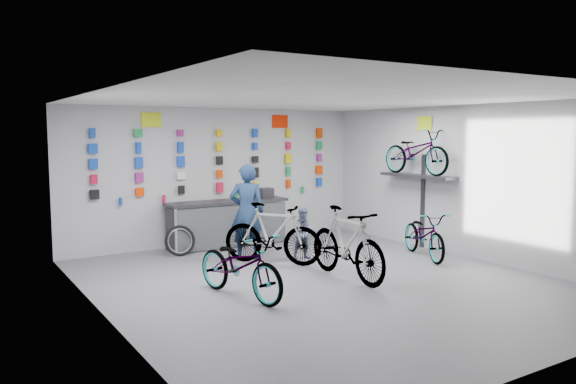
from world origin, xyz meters
TOP-DOWN VIEW (x-y plane):
  - floor at (0.00, 0.00)m, footprint 8.00×8.00m
  - ceiling at (0.00, 0.00)m, footprint 8.00×8.00m
  - wall_back at (0.00, 4.00)m, footprint 7.00×0.00m
  - wall_front at (0.00, -4.00)m, footprint 7.00×0.00m
  - wall_left at (-3.50, 0.00)m, footprint 0.00×8.00m
  - wall_right at (3.50, 0.00)m, footprint 0.00×8.00m
  - counter at (0.00, 3.54)m, footprint 2.70×0.66m
  - merch_wall at (-0.05, 3.93)m, footprint 5.57×0.08m
  - wall_bracket at (3.33, 1.20)m, footprint 0.39×1.90m
  - sign_left at (-1.50, 3.98)m, footprint 0.42×0.02m
  - sign_right at (1.60, 3.98)m, footprint 0.42×0.02m
  - sign_side at (3.48, 1.20)m, footprint 0.02×0.40m
  - bike_left at (-1.55, -0.04)m, footprint 1.02×1.97m
  - bike_center at (0.45, -0.04)m, footprint 0.64×2.04m
  - bike_right at (2.76, 0.44)m, footprint 1.21×1.86m
  - bike_service at (-0.04, 1.57)m, footprint 1.64×1.82m
  - bike_wall at (3.25, 1.20)m, footprint 0.63×1.80m
  - clerk at (-0.24, 2.21)m, footprint 0.81×0.71m
  - customer at (0.68, 1.58)m, footprint 0.61×0.55m
  - spare_wheel at (-1.25, 3.17)m, footprint 0.63×0.25m
  - register at (0.96, 3.55)m, footprint 0.32×0.34m

SIDE VIEW (x-z plane):
  - floor at x=0.00m, z-range 0.00..0.00m
  - spare_wheel at x=-1.25m, z-range -0.01..0.61m
  - bike_right at x=2.76m, z-range 0.00..0.92m
  - counter at x=0.00m, z-range -0.01..0.99m
  - bike_left at x=-1.55m, z-range 0.00..0.98m
  - customer at x=0.68m, z-range 0.00..1.02m
  - bike_service at x=-0.04m, z-range 0.00..1.15m
  - bike_center at x=0.45m, z-range 0.00..1.22m
  - clerk at x=-0.24m, z-range 0.00..1.86m
  - register at x=0.96m, z-range 1.00..1.22m
  - wall_bracket at x=3.33m, z-range 0.46..2.46m
  - wall_back at x=0.00m, z-range -2.00..5.00m
  - wall_front at x=0.00m, z-range -2.00..5.00m
  - wall_left at x=-3.50m, z-range -2.50..5.50m
  - wall_right at x=3.50m, z-range -2.50..5.50m
  - merch_wall at x=-0.05m, z-range 1.00..2.57m
  - bike_wall at x=3.25m, z-range 1.58..2.53m
  - sign_side at x=3.48m, z-range 2.50..2.80m
  - sign_left at x=-1.50m, z-range 2.57..2.87m
  - sign_right at x=1.60m, z-range 2.57..2.87m
  - ceiling at x=0.00m, z-range 3.00..3.00m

